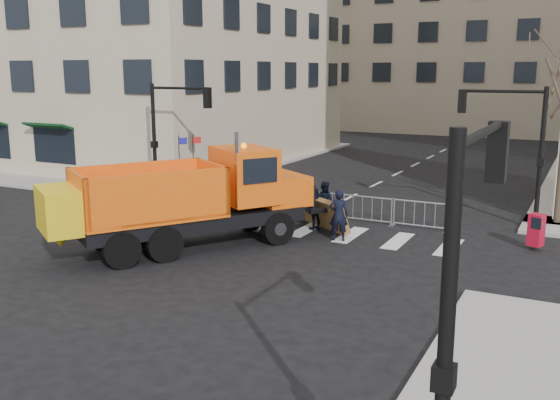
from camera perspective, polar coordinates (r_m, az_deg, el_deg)
The scene contains 13 objects.
ground at distance 19.59m, azimuth -6.21°, elevation -6.06°, with size 120.00×120.00×0.00m, color black.
sidewalk_back at distance 26.83m, azimuth 3.73°, elevation -0.96°, with size 64.00×5.00×0.15m, color gray.
building_far at distance 68.61m, azimuth 19.00°, elevation 16.20°, with size 30.00×18.00×24.00m, color tan.
traffic_light_left at distance 29.61m, azimuth -11.42°, elevation 5.19°, with size 0.18×0.18×5.40m, color black.
traffic_light_right at distance 25.35m, azimuth 22.73°, elevation 3.43°, with size 0.18×0.18×5.40m, color black.
traffic_light_near at distance 7.45m, azimuth 14.79°, elevation -14.71°, with size 0.18×0.18×5.40m, color black.
crowd_barriers at distance 26.23m, azimuth 1.46°, elevation -0.17°, with size 12.60×0.60×1.10m, color #9EA0A5, non-canonical shape.
plow_truck at distance 21.23m, azimuth -8.72°, elevation 0.24°, with size 7.99×10.11×4.01m.
cop_a at distance 22.24m, azimuth 5.39°, elevation -1.38°, with size 0.68×0.45×1.87m, color black.
cop_b at distance 24.94m, azimuth 4.06°, elevation -0.16°, with size 0.81×0.63×1.66m, color black.
cop_c at distance 23.70m, azimuth 3.28°, elevation -0.83°, with size 0.95×0.40×1.63m, color black.
worker at distance 28.13m, azimuth -3.42°, elevation 1.70°, with size 1.18×0.68×1.83m, color #C0D218.
newspaper_box at distance 22.74m, azimuth 22.38°, elevation -2.54°, with size 0.45×0.40×1.10m, color #B50D28.
Camera 1 is at (10.28, -15.57, 5.97)m, focal length 40.00 mm.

